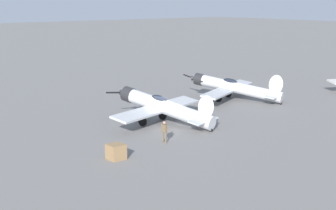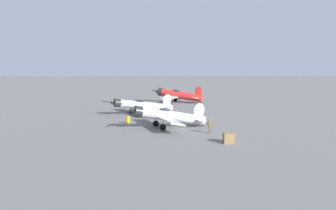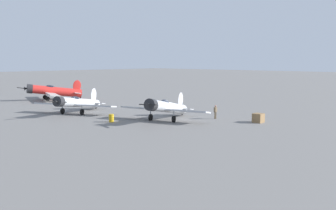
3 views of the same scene
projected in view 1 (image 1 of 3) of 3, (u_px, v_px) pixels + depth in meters
name	position (u px, v px, depth m)	size (l,w,h in m)	color
ground_plane	(168.00, 125.00, 46.87)	(400.00, 400.00, 0.00)	slate
airplane_foreground	(163.00, 107.00, 46.83)	(11.22, 9.80, 3.17)	#B7BABF
airplane_mid_apron	(234.00, 87.00, 57.89)	(11.48, 11.32, 3.20)	#B7BABF
ground_crew_mechanic	(164.00, 130.00, 40.89)	(0.30, 0.66, 1.70)	brown
equipment_crate	(116.00, 152.00, 36.82)	(1.12, 1.10, 1.07)	olive
fuel_drum	(159.00, 105.00, 53.50)	(0.62, 0.62, 0.94)	gold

